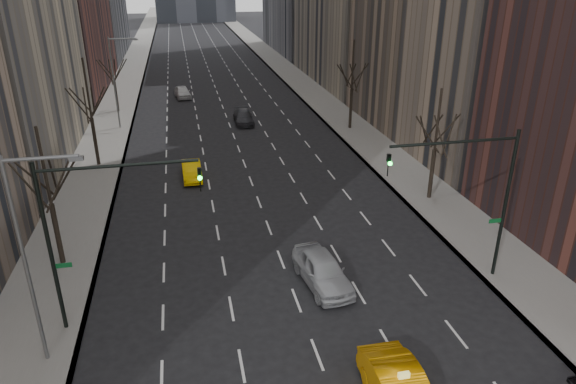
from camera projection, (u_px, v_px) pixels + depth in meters
sidewalk_left at (128, 81)px, 75.22m from camera, size 4.50×320.00×0.15m
sidewalk_right at (291, 74)px, 79.86m from camera, size 4.50×320.00×0.15m
tree_lw_b at (51, 204)px, 27.17m from camera, size 3.36×3.50×7.82m
tree_lw_c at (92, 119)px, 41.39m from camera, size 3.36×3.50×8.74m
tree_lw_d at (114, 81)px, 57.73m from camera, size 3.36×3.50×7.36m
tree_rw_b at (434, 150)px, 35.30m from camera, size 3.36×3.50×7.82m
tree_rw_c at (352, 90)px, 51.32m from camera, size 3.36×3.50×8.74m
traffic_mast_left at (87, 219)px, 21.62m from camera, size 6.69×0.39×8.00m
traffic_mast_right at (479, 184)px, 25.07m from camera, size 6.69×0.39×8.00m
streetlight_near at (31, 243)px, 19.45m from camera, size 2.83×0.22×9.00m
streetlight_far at (117, 74)px, 50.85m from camera, size 2.83×0.22×9.00m
silver_sedan_ahead at (322, 270)px, 26.55m from camera, size 2.60×5.14×1.68m
far_taxi at (192, 171)px, 40.13m from camera, size 1.53×4.12×1.34m
far_suv_grey at (243, 117)px, 54.57m from camera, size 2.00×4.77×1.37m
far_car_white at (182, 92)px, 65.44m from camera, size 2.26×4.49×1.47m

